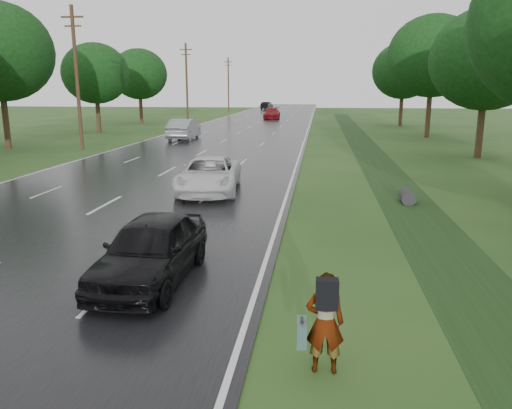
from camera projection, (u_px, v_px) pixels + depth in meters
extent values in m
cube|color=black|center=(246.00, 129.00, 54.74)|extent=(14.00, 180.00, 0.04)
cube|color=silver|center=(308.00, 130.00, 53.90)|extent=(0.12, 180.00, 0.01)
cube|color=silver|center=(186.00, 128.00, 55.56)|extent=(0.12, 180.00, 0.01)
cube|color=silver|center=(246.00, 129.00, 54.73)|extent=(0.12, 180.00, 0.01)
cube|color=#1D3113|center=(378.00, 165.00, 29.17)|extent=(2.20, 120.00, 0.01)
cylinder|color=#2D2D2D|center=(407.00, 197.00, 19.46)|extent=(0.56, 1.00, 0.56)
cylinder|color=#3C2718|center=(77.00, 79.00, 35.41)|extent=(0.26, 0.26, 10.00)
cube|color=#3C2718|center=(72.00, 17.00, 34.46)|extent=(1.60, 0.12, 0.12)
cube|color=#3C2718|center=(73.00, 26.00, 34.60)|extent=(1.20, 0.10, 0.10)
cylinder|color=#3C2718|center=(187.00, 84.00, 64.40)|extent=(0.26, 0.26, 10.00)
cube|color=#3C2718|center=(186.00, 50.00, 63.44)|extent=(1.60, 0.12, 0.12)
cube|color=#3C2718|center=(186.00, 55.00, 63.58)|extent=(1.20, 0.10, 0.10)
cylinder|color=#3C2718|center=(228.00, 85.00, 93.38)|extent=(0.26, 0.26, 10.00)
cube|color=#3C2718|center=(228.00, 62.00, 92.43)|extent=(1.60, 0.12, 0.12)
cube|color=#3C2718|center=(228.00, 65.00, 92.57)|extent=(1.20, 0.10, 0.10)
cylinder|color=#3C2718|center=(480.00, 130.00, 31.82)|extent=(0.44, 0.44, 3.52)
ellipsoid|color=black|center=(487.00, 59.00, 30.82)|extent=(7.00, 7.00, 6.30)
cylinder|color=#3C2718|center=(428.00, 114.00, 45.32)|extent=(0.44, 0.44, 4.16)
ellipsoid|color=black|center=(433.00, 56.00, 44.17)|extent=(8.00, 8.00, 7.20)
cylinder|color=#3C2718|center=(401.00, 110.00, 58.94)|extent=(0.44, 0.44, 3.68)
ellipsoid|color=black|center=(403.00, 71.00, 57.91)|extent=(7.20, 7.20, 6.48)
cylinder|color=#3C2718|center=(6.00, 121.00, 36.80)|extent=(0.44, 0.44, 4.00)
cylinder|color=#3C2718|center=(98.00, 116.00, 50.30)|extent=(0.44, 0.44, 3.36)
ellipsoid|color=black|center=(95.00, 73.00, 49.36)|extent=(6.60, 6.60, 5.94)
cylinder|color=#3C2718|center=(141.00, 109.00, 63.89)|extent=(0.44, 0.44, 3.52)
ellipsoid|color=black|center=(139.00, 74.00, 62.89)|extent=(7.00, 7.00, 6.30)
imported|color=#A5998C|center=(325.00, 323.00, 7.72)|extent=(0.62, 0.42, 1.65)
cube|color=black|center=(327.00, 294.00, 7.35)|extent=(0.34, 0.21, 0.46)
cube|color=#3D5859|center=(302.00, 332.00, 7.88)|extent=(0.18, 0.47, 0.37)
cube|color=black|center=(302.00, 319.00, 7.83)|extent=(0.05, 0.16, 0.03)
imported|color=silver|center=(209.00, 175.00, 21.26)|extent=(2.95, 5.52, 1.47)
imported|color=black|center=(151.00, 249.00, 11.36)|extent=(1.92, 4.48, 1.51)
imported|color=gray|center=(184.00, 129.00, 43.26)|extent=(2.00, 5.44, 1.78)
imported|color=maroon|center=(272.00, 113.00, 73.10)|extent=(2.34, 5.54, 1.59)
imported|color=black|center=(267.00, 106.00, 106.18)|extent=(2.33, 4.94, 1.56)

